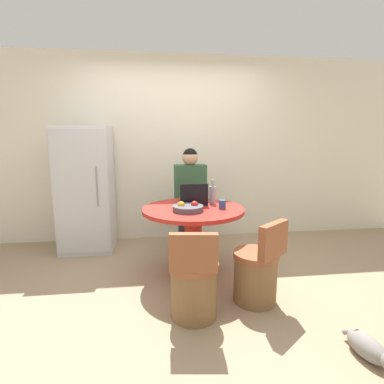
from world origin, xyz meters
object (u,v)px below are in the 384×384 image
(bottle, at_px, (212,194))
(chair_near_camera, at_px, (193,286))
(refrigerator, at_px, (86,189))
(person_seated, at_px, (190,195))
(laptop, at_px, (193,200))
(dining_table, at_px, (193,227))
(cat, at_px, (370,349))
(chair_near_right_corner, at_px, (257,273))
(fruit_bowl, at_px, (188,208))

(bottle, bearing_deg, chair_near_camera, -109.44)
(refrigerator, distance_m, person_seated, 1.35)
(laptop, bearing_deg, refrigerator, -31.59)
(person_seated, xyz_separation_m, laptop, (-0.04, -0.62, 0.06))
(dining_table, height_order, person_seated, person_seated)
(cat, bearing_deg, person_seated, -165.31)
(chair_near_right_corner, height_order, person_seated, person_seated)
(chair_near_camera, bearing_deg, fruit_bowl, -85.41)
(person_seated, bearing_deg, bottle, 107.19)
(refrigerator, height_order, chair_near_camera, refrigerator)
(chair_near_right_corner, xyz_separation_m, bottle, (-0.25, 0.80, 0.57))
(cat, bearing_deg, laptop, -156.66)
(person_seated, height_order, laptop, person_seated)
(fruit_bowl, bearing_deg, refrigerator, 138.49)
(bottle, bearing_deg, refrigerator, 153.04)
(refrigerator, height_order, dining_table, refrigerator)
(laptop, distance_m, fruit_bowl, 0.29)
(chair_near_camera, bearing_deg, chair_near_right_corner, -157.47)
(person_seated, distance_m, bottle, 0.63)
(dining_table, distance_m, bottle, 0.43)
(laptop, distance_m, cat, 1.99)
(chair_near_right_corner, xyz_separation_m, cat, (0.51, -0.80, -0.19))
(person_seated, relative_size, laptop, 4.42)
(bottle, bearing_deg, laptop, -172.95)
(chair_near_camera, distance_m, laptop, 1.07)
(laptop, bearing_deg, chair_near_camera, 82.65)
(chair_near_camera, distance_m, person_seated, 1.63)
(chair_near_right_corner, bearing_deg, dining_table, -90.00)
(chair_near_camera, height_order, bottle, bottle)
(person_seated, xyz_separation_m, fruit_bowl, (-0.12, -0.89, 0.04))
(dining_table, distance_m, chair_near_camera, 0.84)
(refrigerator, height_order, fruit_bowl, refrigerator)
(chair_near_camera, xyz_separation_m, cat, (1.10, -0.64, -0.19))
(refrigerator, height_order, bottle, refrigerator)
(cat, bearing_deg, fruit_bowl, -149.15)
(chair_near_right_corner, distance_m, fruit_bowl, 0.90)
(person_seated, height_order, cat, person_seated)
(dining_table, height_order, cat, dining_table)
(fruit_bowl, bearing_deg, dining_table, 62.18)
(refrigerator, bearing_deg, chair_near_right_corner, -41.56)
(bottle, relative_size, cat, 0.61)
(person_seated, bearing_deg, dining_table, 85.92)
(fruit_bowl, xyz_separation_m, bottle, (0.31, 0.30, 0.07))
(refrigerator, distance_m, dining_table, 1.61)
(chair_near_camera, bearing_deg, refrigerator, -48.48)
(refrigerator, relative_size, person_seated, 1.21)
(dining_table, distance_m, chair_near_right_corner, 0.84)
(person_seated, xyz_separation_m, cat, (0.95, -2.19, -0.65))
(chair_near_camera, relative_size, chair_near_right_corner, 1.00)
(laptop, height_order, bottle, bottle)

